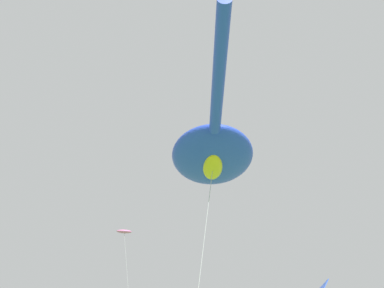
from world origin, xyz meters
TOP-DOWN VIEW (x-y plane):
  - big_show_kite at (0.72, 11.92)m, footprint 6.90×11.41m
  - small_kite_diamond_red at (0.71, 24.99)m, footprint 1.71×3.72m

SIDE VIEW (x-z plane):
  - big_show_kite at x=0.72m, z-range 6.30..20.29m
  - small_kite_diamond_red at x=0.71m, z-range 6.97..21.66m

